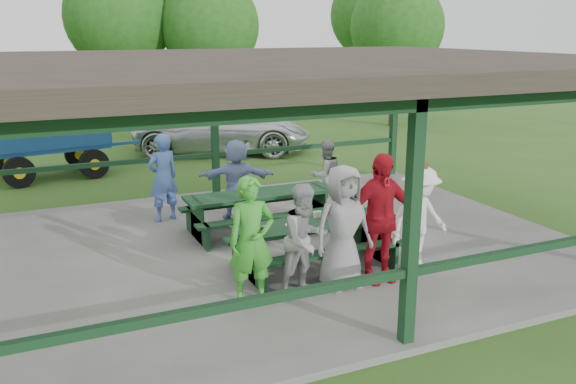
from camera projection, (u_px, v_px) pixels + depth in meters
name	position (u px, v px, depth m)	size (l,w,h in m)	color
ground	(282.00, 249.00, 10.81)	(90.00, 90.00, 0.00)	#2F591C
concrete_slab	(282.00, 246.00, 10.80)	(10.00, 8.00, 0.10)	#62625D
pavilion_structure	(281.00, 67.00, 9.99)	(10.60, 8.60, 3.24)	black
picnic_table_near	(314.00, 239.00, 9.62)	(2.57, 1.39, 0.75)	black
picnic_table_far	(260.00, 207.00, 11.33)	(2.78, 1.39, 0.75)	black
table_setting	(314.00, 220.00, 9.54)	(2.45, 0.45, 0.10)	white
contestant_green	(252.00, 241.00, 8.28)	(0.65, 0.43, 1.79)	green
contestant_grey_left	(305.00, 240.00, 8.57)	(0.79, 0.61, 1.62)	#9C9B9E
contestant_grey_mid	(343.00, 227.00, 8.79)	(0.89, 0.58, 1.83)	gray
contestant_red	(379.00, 218.00, 8.98)	(1.15, 0.48, 1.96)	#AE121F
contestant_white_fedora	(419.00, 219.00, 9.42)	(1.14, 0.73, 1.72)	white
spectator_lblue	(237.00, 179.00, 12.02)	(1.50, 0.48, 1.61)	#7C8EC1
spectator_blue	(163.00, 178.00, 11.89)	(0.63, 0.42, 1.74)	#4668B8
spectator_grey	(326.00, 175.00, 12.69)	(0.71, 0.56, 1.47)	gray
pickup_truck	(223.00, 128.00, 19.07)	(2.51, 5.45, 1.52)	silver
farm_trailer	(50.00, 152.00, 15.88)	(3.93, 2.06, 1.36)	navy
tree_left	(119.00, 17.00, 22.34)	(3.96, 3.96, 6.19)	#332014
tree_mid	(210.00, 26.00, 22.50)	(3.66, 3.66, 5.72)	#332014
tree_right	(397.00, 27.00, 23.55)	(3.62, 3.62, 5.66)	#332014
tree_far_right	(374.00, 15.00, 28.87)	(4.16, 4.16, 6.50)	#332014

